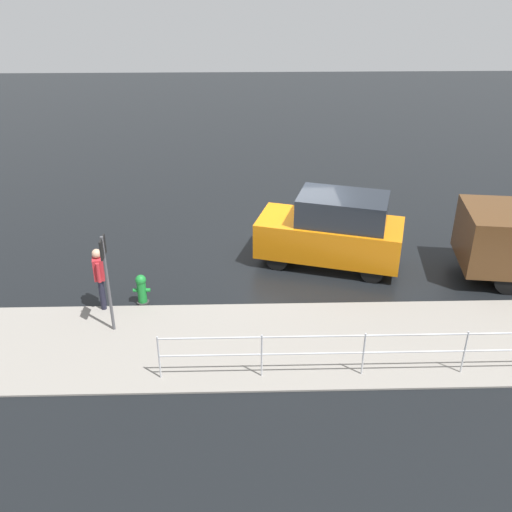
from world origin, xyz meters
The scene contains 7 objects.
ground_plane centered at (0.00, 0.00, 0.00)m, with size 60.00×60.00×0.00m, color black.
kerb_strip centered at (0.00, 4.20, 0.02)m, with size 24.00×3.20×0.04m, color gray.
moving_hatchback centered at (-1.00, 0.47, 1.03)m, with size 4.23×2.77×2.06m.
fire_hydrant centered at (3.97, 2.44, 0.40)m, with size 0.42×0.31×0.80m.
pedestrian centered at (4.89, 2.63, 0.96)m, with size 0.31×0.56×1.62m.
metal_railing centered at (-0.94, 5.33, 0.72)m, with size 8.26×0.04×1.05m.
sign_post centered at (4.46, 3.58, 1.58)m, with size 0.07×0.44×2.40m.
Camera 1 is at (1.49, 14.53, 7.62)m, focal length 40.00 mm.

